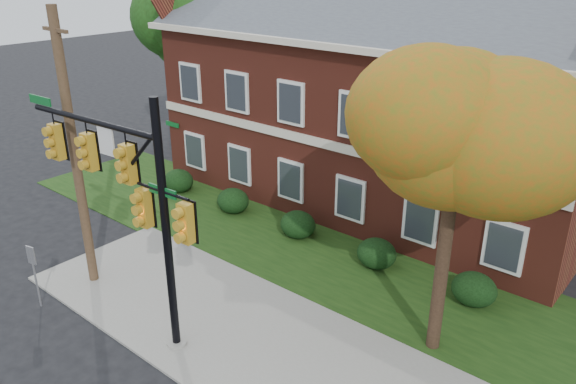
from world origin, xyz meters
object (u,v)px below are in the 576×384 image
Objects in this scene: hedge_center at (298,225)px; sign_post at (33,266)px; apartment_building at (378,86)px; hedge_right at (377,253)px; hedge_left at (233,201)px; traffic_signal at (130,191)px; utility_pole at (75,154)px; hedge_far_right at (474,289)px; tree_near_right at (468,116)px; hedge_far_left at (179,181)px; tree_left_rear at (198,28)px.

sign_post reaches higher than hedge_center.
apartment_building reaches higher than hedge_right.
hedge_left is 8.75m from sign_post.
hedge_right is 0.20× the size of traffic_signal.
utility_pole is at bearing 76.62° from sign_post.
apartment_building is 13.43× the size of hedge_far_right.
tree_near_right reaches higher than hedge_left.
hedge_center is at bearing 0.00° from hedge_left.
traffic_signal is at bearing -45.23° from hedge_far_left.
traffic_signal is at bearing -4.92° from utility_pole.
hedge_center is at bearing 0.00° from hedge_far_left.
traffic_signal is at bearing -147.16° from tree_near_right.
hedge_center is 8.51m from utility_pole.
hedge_left is 0.16× the size of utility_pole.
traffic_signal is at bearing -87.92° from hedge_center.
hedge_far_right is (7.00, -5.25, -4.46)m from apartment_building.
hedge_left is at bearing 0.00° from hedge_far_left.
hedge_far_right is (14.00, 0.00, 0.00)m from hedge_far_left.
tree_near_right reaches higher than hedge_right.
tree_near_right is at bearing -85.48° from hedge_far_right.
utility_pole is (-3.24, -12.07, -0.52)m from apartment_building.
hedge_right is at bearing 180.00° from hedge_far_right.
tree_left_rear reaches higher than traffic_signal.
hedge_center is (3.50, 0.00, 0.00)m from hedge_left.
utility_pole reaches higher than hedge_far_right.
hedge_far_left and hedge_far_right have the same top height.
apartment_building is 7.73m from hedge_left.
sign_post is at bearing -162.11° from traffic_signal.
sign_post is (0.30, -8.70, 0.90)m from hedge_left.
hedge_far_left is 8.72m from utility_pole.
hedge_right is at bearing 48.73° from utility_pole.
utility_pole is at bearing -87.77° from hedge_left.
hedge_center is 9.90m from tree_near_right.
tree_left_rear is at bearing 123.42° from hedge_far_left.
hedge_left is 10.50m from hedge_far_right.
sign_post reaches higher than hedge_right.
hedge_far_right is 12.91m from utility_pole.
traffic_signal reaches higher than sign_post.
sign_post is (-3.20, -13.95, -3.57)m from apartment_building.
utility_pole is at bearing -59.33° from tree_left_rear.
tree_near_right is 18.33m from tree_left_rear.
hedge_far_left is 11.01m from traffic_signal.
sign_post is (-10.20, -8.70, 0.90)m from hedge_far_right.
sign_post reaches higher than hedge_far_right.
utility_pole is (-6.74, -6.81, 3.94)m from hedge_right.
hedge_right is 11.02m from sign_post.
hedge_right is (3.50, -5.25, -4.46)m from apartment_building.
hedge_center is 12.23m from tree_left_rear.
traffic_signal is (7.27, -7.33, 3.85)m from hedge_far_left.
sign_post is (-3.47, -1.37, -2.95)m from traffic_signal.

